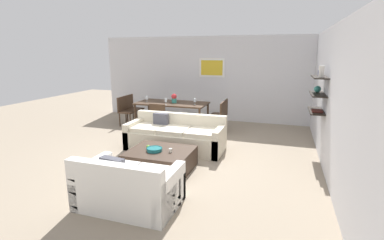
{
  "coord_description": "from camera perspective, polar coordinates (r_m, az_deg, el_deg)",
  "views": [
    {
      "loc": [
        2.21,
        -5.52,
        2.18
      ],
      "look_at": [
        0.33,
        0.2,
        0.75
      ],
      "focal_mm": 26.58,
      "sensor_mm": 36.0,
      "label": 1
    }
  ],
  "objects": [
    {
      "name": "ground_plane",
      "position": [
        6.33,
        -3.42,
        -6.8
      ],
      "size": [
        18.0,
        18.0,
        0.0
      ],
      "primitive_type": "plane",
      "color": "gray"
    },
    {
      "name": "back_wall_unit",
      "position": [
        9.29,
        6.29,
        8.17
      ],
      "size": [
        8.4,
        0.09,
        2.7
      ],
      "color": "silver",
      "rests_on": "ground"
    },
    {
      "name": "right_wall_shelf_unit",
      "position": [
        6.23,
        25.63,
        4.4
      ],
      "size": [
        0.34,
        8.2,
        2.7
      ],
      "color": "silver",
      "rests_on": "ground"
    },
    {
      "name": "sofa_beige",
      "position": [
        6.58,
        -3.32,
        -3.35
      ],
      "size": [
        2.22,
        0.9,
        0.78
      ],
      "color": "beige",
      "rests_on": "ground"
    },
    {
      "name": "loveseat_white",
      "position": [
        4.3,
        -12.7,
        -13.02
      ],
      "size": [
        1.41,
        0.9,
        0.78
      ],
      "color": "white",
      "rests_on": "ground"
    },
    {
      "name": "coffee_table",
      "position": [
        5.5,
        -6.33,
        -7.94
      ],
      "size": [
        1.19,
        0.99,
        0.38
      ],
      "color": "#38281E",
      "rests_on": "ground"
    },
    {
      "name": "decorative_bowl",
      "position": [
        5.4,
        -7.56,
        -5.84
      ],
      "size": [
        0.3,
        0.3,
        0.07
      ],
      "color": "#19666B",
      "rests_on": "coffee_table"
    },
    {
      "name": "candle_jar",
      "position": [
        5.3,
        -4.34,
        -6.1
      ],
      "size": [
        0.06,
        0.06,
        0.07
      ],
      "primitive_type": "cylinder",
      "color": "silver",
      "rests_on": "coffee_table"
    },
    {
      "name": "apple_on_coffee_table",
      "position": [
        5.55,
        -8.82,
        -5.35
      ],
      "size": [
        0.07,
        0.07,
        0.07
      ],
      "primitive_type": "sphere",
      "color": "#669E2D",
      "rests_on": "coffee_table"
    },
    {
      "name": "dining_table",
      "position": [
        8.4,
        -4.06,
        3.1
      ],
      "size": [
        2.09,
        1.0,
        0.75
      ],
      "color": "#422D1E",
      "rests_on": "ground"
    },
    {
      "name": "dining_chair_right_far",
      "position": [
        8.22,
        5.96,
        1.53
      ],
      "size": [
        0.44,
        0.44,
        0.88
      ],
      "color": "#422D1E",
      "rests_on": "ground"
    },
    {
      "name": "dining_chair_foot",
      "position": [
        7.62,
        -6.6,
        0.57
      ],
      "size": [
        0.44,
        0.44,
        0.88
      ],
      "color": "#422D1E",
      "rests_on": "ground"
    },
    {
      "name": "dining_chair_left_far",
      "position": [
        9.26,
        -11.85,
        2.65
      ],
      "size": [
        0.44,
        0.44,
        0.88
      ],
      "color": "#422D1E",
      "rests_on": "ground"
    },
    {
      "name": "dining_chair_right_near",
      "position": [
        7.8,
        5.25,
        0.89
      ],
      "size": [
        0.44,
        0.44,
        0.88
      ],
      "color": "#422D1E",
      "rests_on": "ground"
    },
    {
      "name": "dining_chair_left_near",
      "position": [
        8.89,
        -13.29,
        2.13
      ],
      "size": [
        0.44,
        0.44,
        0.88
      ],
      "color": "#422D1E",
      "rests_on": "ground"
    },
    {
      "name": "wine_glass_right_near",
      "position": [
        8.0,
        0.57,
        3.95
      ],
      "size": [
        0.07,
        0.07,
        0.18
      ],
      "color": "silver",
      "rests_on": "dining_table"
    },
    {
      "name": "wine_glass_foot",
      "position": [
        7.97,
        -5.27,
        3.95
      ],
      "size": [
        0.07,
        0.07,
        0.19
      ],
      "color": "silver",
      "rests_on": "dining_table"
    },
    {
      "name": "wine_glass_left_near",
      "position": [
        8.57,
        -9.05,
        4.4
      ],
      "size": [
        0.08,
        0.08,
        0.18
      ],
      "color": "silver",
      "rests_on": "dining_table"
    },
    {
      "name": "centerpiece_vase",
      "position": [
        8.33,
        -3.62,
        4.42
      ],
      "size": [
        0.16,
        0.16,
        0.27
      ],
      "color": "teal",
      "rests_on": "dining_table"
    }
  ]
}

